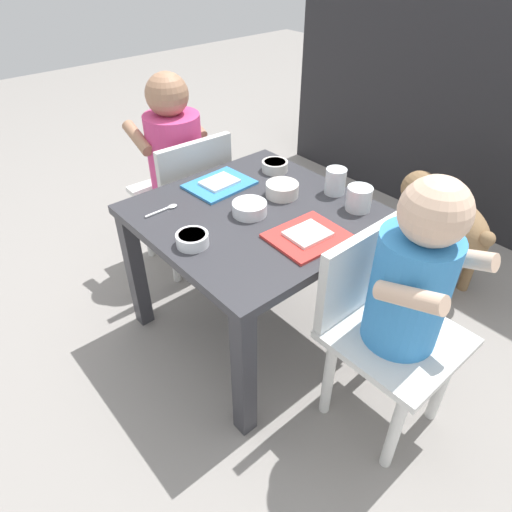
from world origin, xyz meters
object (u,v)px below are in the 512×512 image
Objects in this scene: water_cup_left at (335,183)px; cereal_bowl_left_side at (275,166)px; seated_child_right at (405,287)px; veggie_bowl_near at (250,208)px; food_tray_left at (220,184)px; dog at (444,220)px; spoon_by_left_tray at (165,209)px; cereal_bowl_right_side at (282,189)px; veggie_bowl_far at (192,239)px; dining_table at (256,233)px; seated_child_left at (176,154)px; water_cup_right at (359,200)px; food_tray_right at (308,236)px.

cereal_bowl_left_side is at bearing -171.21° from water_cup_left.
veggie_bowl_near is at bearing -172.94° from seated_child_right.
seated_child_right reaches higher than food_tray_left.
water_cup_left is (-0.15, -0.44, 0.24)m from dog.
seated_child_right is at bearing -15.97° from cereal_bowl_left_side.
spoon_by_left_tray is at bearing -119.03° from water_cup_left.
cereal_bowl_right_side is (-0.23, -0.56, 0.22)m from dog.
seated_child_right is 0.50m from veggie_bowl_far.
seated_child_left is (-0.45, 0.04, 0.07)m from dining_table.
veggie_bowl_near is at bearing -125.60° from water_cup_right.
seated_child_right reaches higher than water_cup_left.
water_cup_left is at bearing 151.77° from seated_child_right.
veggie_bowl_near is (-0.07, -0.26, -0.01)m from water_cup_left.
veggie_bowl_far and cereal_bowl_left_side have the same top height.
veggie_bowl_near reaches higher than veggie_bowl_far.
seated_child_right is at bearing -9.54° from cereal_bowl_right_side.
cereal_bowl_right_side is at bearing 63.39° from spoon_by_left_tray.
spoon_by_left_tray is at bearing -37.68° from seated_child_left.
cereal_bowl_right_side is at bearing 31.01° from food_tray_left.
cereal_bowl_left_side is (-0.15, 0.20, 0.09)m from dining_table.
water_cup_left is (-0.11, 0.22, 0.03)m from food_tray_right.
cereal_bowl_left_side reaches higher than dog.
dining_table is at bearing -4.17° from food_tray_left.
seated_child_right is 8.84× the size of veggie_bowl_far.
dining_table is at bearing -4.64° from seated_child_left.
cereal_bowl_right_side reaches higher than spoon_by_left_tray.
cereal_bowl_right_side is at bearing 153.36° from food_tray_right.
dining_table is at bearing 48.30° from spoon_by_left_tray.
seated_child_left is at bearing 175.36° from dining_table.
dining_table is at bearing -175.83° from food_tray_right.
water_cup_left is at bearing 168.27° from water_cup_right.
dog is 0.63m from cereal_bowl_left_side.
dog is at bearing 43.72° from seated_child_left.
dining_table is at bearing 95.10° from veggie_bowl_far.
seated_child_left reaches higher than dining_table.
cereal_bowl_left_side is (-0.17, 0.42, 0.00)m from veggie_bowl_far.
food_tray_right is 2.57× the size of water_cup_left.
seated_child_left is 7.50× the size of veggie_bowl_near.
water_cup_right is at bearing -95.44° from dog.
water_cup_right is 0.46m from veggie_bowl_far.
food_tray_right is 0.22m from cereal_bowl_right_side.
cereal_bowl_right_side is 0.33m from veggie_bowl_far.
dining_table is at bearing 91.64° from veggie_bowl_near.
veggie_bowl_far is (-0.16, -0.23, 0.01)m from food_tray_right.
food_tray_right is at bearing -93.07° from dog.
seated_child_right is at bearing -28.23° from water_cup_left.
veggie_bowl_near is (-0.17, -0.24, -0.01)m from water_cup_right.
food_tray_right is at bearing 29.87° from spoon_by_left_tray.
spoon_by_left_tray is (-0.18, 0.03, -0.01)m from veggie_bowl_far.
seated_child_left is 0.35m from cereal_bowl_left_side.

